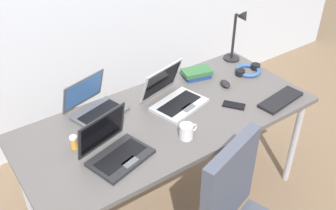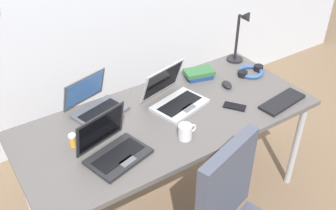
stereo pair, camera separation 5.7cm
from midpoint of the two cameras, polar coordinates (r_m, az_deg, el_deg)
name	(u,v)px [view 1 (the left image)]	position (r m, az deg, el deg)	size (l,w,h in m)	color
ground_plane	(168,200)	(2.83, -0.60, -13.75)	(12.00, 12.00, 0.00)	#7A6047
desk	(168,123)	(2.35, -0.70, -2.73)	(1.80, 0.80, 0.74)	#595451
desk_lamp	(237,37)	(2.85, 9.57, 9.90)	(0.12, 0.18, 0.40)	black
laptop_back_right	(95,106)	(2.37, -11.38, -0.22)	(0.36, 0.34, 0.22)	#515459
laptop_back_left	(174,97)	(2.40, 0.16, 1.16)	(0.39, 0.37, 0.23)	#B7BABC
laptop_far_corner	(115,149)	(2.04, -8.64, -6.45)	(0.37, 0.33, 0.23)	#232326
external_keyboard	(281,100)	(2.54, 15.64, 0.74)	(0.33, 0.12, 0.02)	black
computer_mouse	(225,84)	(2.61, 7.80, 3.12)	(0.06, 0.10, 0.03)	black
cell_phone	(234,105)	(2.43, 9.01, -0.05)	(0.06, 0.14, 0.01)	black
headphones	(248,70)	(2.80, 11.11, 5.04)	(0.21, 0.18, 0.04)	#335999
pill_bottle	(74,142)	(2.13, -14.45, -5.34)	(0.04, 0.04, 0.08)	gold
book_stack	(197,73)	(2.69, 3.65, 4.69)	(0.22, 0.16, 0.06)	navy
coffee_mug	(187,131)	(2.13, 1.99, -3.91)	(0.11, 0.08, 0.09)	white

